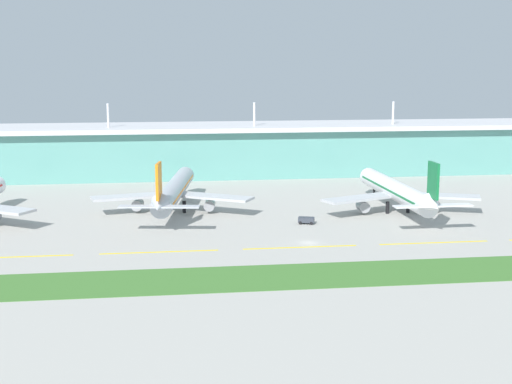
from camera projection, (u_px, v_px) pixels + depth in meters
name	position (u px, v px, depth m)	size (l,w,h in m)	color
ground_plane	(309.00, 243.00, 177.03)	(600.00, 600.00, 0.00)	#A8A59E
terminal_building	(253.00, 149.00, 284.42)	(288.00, 34.00, 29.14)	#5B9E93
airliner_near_middle	(174.00, 191.00, 213.10)	(48.26, 66.54, 18.90)	#ADB2BC
airliner_far_middle	(397.00, 191.00, 212.49)	(48.79, 63.77, 18.90)	silver
taxiway_stripe_west	(11.00, 257.00, 164.16)	(28.00, 0.70, 0.04)	yellow
taxiway_stripe_mid_west	(159.00, 252.00, 168.52)	(28.00, 0.70, 0.04)	yellow
taxiway_stripe_centre	(300.00, 247.00, 172.89)	(28.00, 0.70, 0.04)	yellow
taxiway_stripe_mid_east	(434.00, 243.00, 177.25)	(28.00, 0.70, 0.04)	yellow
grass_verge	(335.00, 275.00, 150.49)	(300.00, 18.00, 0.10)	#3D702D
pushback_tug	(306.00, 220.00, 198.00)	(4.92, 3.61, 1.85)	#333842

